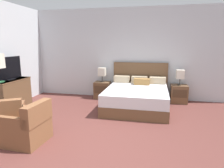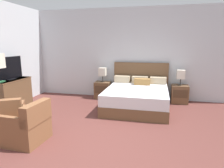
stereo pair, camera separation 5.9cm
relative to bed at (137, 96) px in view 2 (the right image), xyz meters
name	(u,v)px [view 2 (the right image)]	position (x,y,z in m)	size (l,w,h in m)	color
ground_plane	(88,148)	(-0.57, -2.45, -0.31)	(10.33, 10.33, 0.00)	brown
wall_back	(124,54)	(-0.57, 1.03, 1.12)	(7.09, 0.06, 2.87)	silver
bed	(137,96)	(0.00, 0.00, 0.00)	(1.71, 2.04, 1.17)	brown
nightstand_left	(103,90)	(-1.20, 0.72, -0.04)	(0.49, 0.42, 0.54)	brown
nightstand_right	(180,94)	(1.20, 0.72, -0.04)	(0.49, 0.42, 0.54)	brown
table_lamp_left	(103,72)	(-1.20, 0.73, 0.55)	(0.23, 0.23, 0.46)	#332D28
table_lamp_right	(181,75)	(1.20, 0.73, 0.55)	(0.23, 0.23, 0.46)	#332D28
dresser	(12,94)	(-3.25, -0.97, 0.12)	(0.49, 1.11, 0.83)	brown
tv	(9,69)	(-3.25, -0.99, 0.81)	(0.18, 0.93, 0.60)	black
armchair_by_window	(5,120)	(-2.34, -2.29, -0.03)	(0.94, 0.94, 0.76)	brown
armchair_companion	(27,127)	(-1.73, -2.47, -0.03)	(0.72, 0.71, 0.76)	brown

